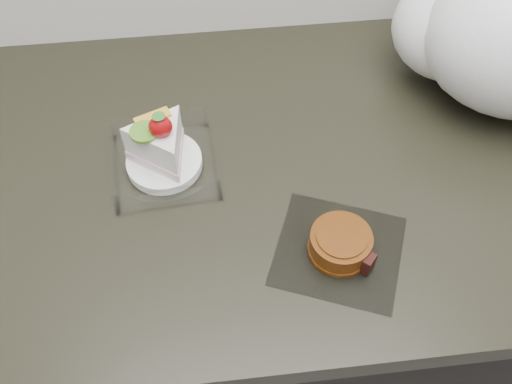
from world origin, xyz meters
TOP-DOWN VIEW (x-y plane):
  - counter at (0.00, 1.69)m, footprint 2.04×0.64m
  - cake_tray at (-0.21, 1.69)m, footprint 0.16×0.16m
  - mooncake_wrap at (0.01, 1.52)m, footprint 0.21×0.20m

SIDE VIEW (x-z plane):
  - counter at x=0.00m, z-range 0.00..0.90m
  - mooncake_wrap at x=0.01m, z-range 0.90..0.93m
  - cake_tray at x=-0.21m, z-range 0.87..0.99m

